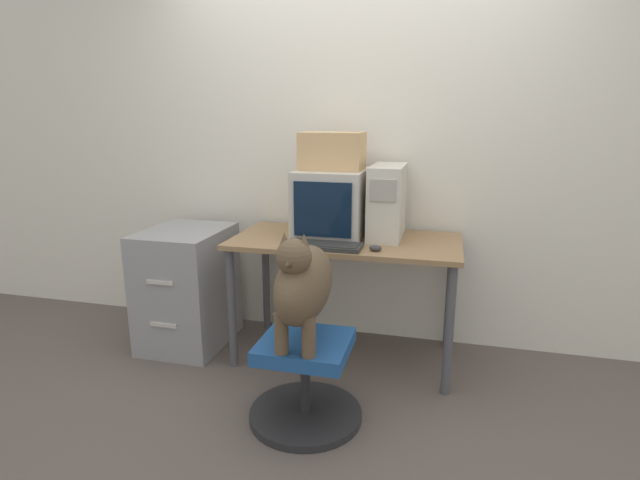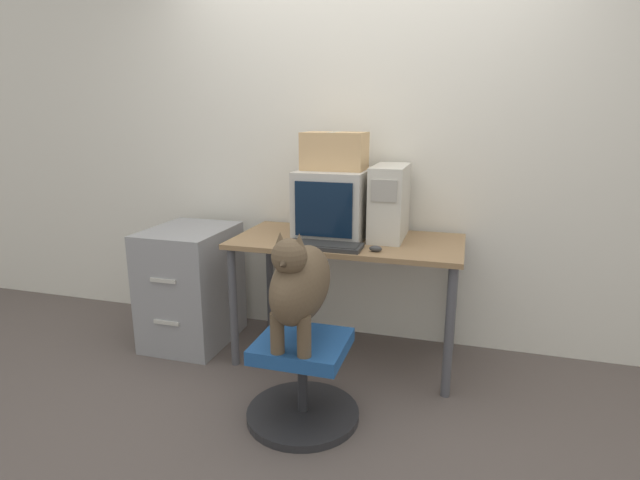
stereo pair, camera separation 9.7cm
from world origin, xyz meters
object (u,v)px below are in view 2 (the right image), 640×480
Objects in this scene: crt_monitor at (334,203)px; office_chair at (303,381)px; cardboard_box at (335,151)px; keyboard at (324,246)px; pc_tower at (389,202)px; filing_cabinet at (192,286)px; dog at (300,283)px.

crt_monitor reaches higher than office_chair.
office_chair is 1.55× the size of cardboard_box.
crt_monitor is 0.37m from keyboard.
pc_tower is at bearing 70.87° from office_chair.
cardboard_box is (-0.34, -0.03, 0.30)m from pc_tower.
pc_tower is 1.43m from filing_cabinet.
cardboard_box is at bearing 8.18° from filing_cabinet.
filing_cabinet is (-1.00, 0.68, -0.34)m from dog.
crt_monitor is 1.13m from filing_cabinet.
office_chair is at bearing 90.00° from dog.
crt_monitor is 1.11× the size of pc_tower.
keyboard reaches higher than filing_cabinet.
keyboard is 0.75m from office_chair.
filing_cabinet is at bearing -172.67° from pc_tower.
pc_tower reaches higher than office_chair.
dog is at bearing -86.93° from keyboard.
cardboard_box reaches higher than office_chair.
dog is (-0.28, -0.84, -0.26)m from pc_tower.
office_chair is at bearing -109.13° from pc_tower.
office_chair is 0.53m from dog.
keyboard is (-0.31, -0.35, -0.21)m from pc_tower.
pc_tower is 1.18× the size of cardboard_box.
cardboard_box reaches higher than pc_tower.
cardboard_box is (-0.05, 0.81, 0.56)m from dog.
filing_cabinet is at bearing 145.99° from dog.
keyboard is 0.50m from dog.
office_chair is (0.03, -0.47, -0.58)m from keyboard.
crt_monitor is 0.31m from cardboard_box.
crt_monitor is 1.13× the size of keyboard.
crt_monitor is 0.83× the size of dog.
keyboard is (0.02, -0.32, -0.19)m from crt_monitor.
office_chair is at bearing -33.07° from filing_cabinet.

